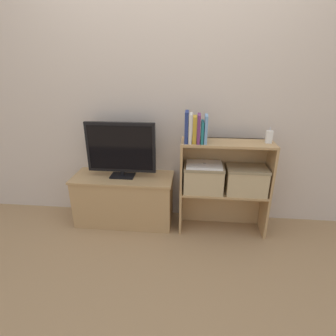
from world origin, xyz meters
TOP-DOWN VIEW (x-y plane):
  - ground_plane at (0.00, 0.00)m, footprint 16.00×16.00m
  - wall_back at (0.00, 0.40)m, footprint 10.00×0.05m
  - tv_stand at (-0.43, 0.18)m, footprint 0.94×0.38m
  - tv at (-0.43, 0.18)m, footprint 0.64×0.14m
  - bookshelf_lower_tier at (0.51, 0.19)m, footprint 0.78×0.27m
  - bookshelf_upper_tier at (0.51, 0.19)m, footprint 0.78×0.27m
  - book_navy at (0.16, 0.10)m, footprint 0.03×0.14m
  - book_ivory at (0.19, 0.10)m, footprint 0.02×0.15m
  - book_mustard at (0.22, 0.10)m, footprint 0.03×0.12m
  - book_plum at (0.26, 0.10)m, footprint 0.02×0.14m
  - book_teal at (0.29, 0.10)m, footprint 0.02×0.14m
  - book_skyblue at (0.32, 0.10)m, footprint 0.02×0.14m
  - baby_monitor at (0.84, 0.13)m, footprint 0.05×0.04m
  - storage_basket_left at (0.32, 0.12)m, footprint 0.35×0.24m
  - storage_basket_right at (0.69, 0.12)m, footprint 0.35×0.24m
  - laptop at (0.32, 0.12)m, footprint 0.31×0.22m

SIDE VIEW (x-z plane):
  - ground_plane at x=0.00m, z-range 0.00..0.00m
  - tv_stand at x=-0.43m, z-range 0.00..0.49m
  - bookshelf_lower_tier at x=0.51m, z-range 0.05..0.46m
  - storage_basket_left at x=0.32m, z-range 0.42..0.66m
  - storage_basket_right at x=0.69m, z-range 0.42..0.66m
  - laptop at x=0.32m, z-range 0.65..0.67m
  - bookshelf_upper_tier at x=0.51m, z-range 0.46..0.92m
  - tv at x=-0.43m, z-range 0.50..1.02m
  - baby_monitor at x=0.84m, z-range 0.85..0.98m
  - book_teal at x=0.29m, z-range 0.87..1.04m
  - book_mustard at x=0.22m, z-range 0.87..1.08m
  - book_skyblue at x=0.32m, z-range 0.87..1.09m
  - book_plum at x=0.26m, z-range 0.87..1.10m
  - book_ivory at x=0.19m, z-range 0.87..1.10m
  - book_navy at x=0.16m, z-range 0.87..1.12m
  - wall_back at x=0.00m, z-range 0.00..2.40m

